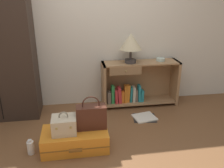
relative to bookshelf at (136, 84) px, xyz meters
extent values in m
plane|color=brown|center=(-0.67, -1.28, -0.34)|extent=(9.00, 9.00, 0.00)
cube|color=silver|center=(-0.67, 0.22, 0.96)|extent=(6.40, 0.10, 2.60)
cube|color=#A37A51|center=(-0.52, -0.02, 0.02)|extent=(0.04, 0.32, 0.70)
cube|color=#A37A51|center=(0.63, -0.02, 0.02)|extent=(0.04, 0.32, 0.70)
cube|color=#A37A51|center=(0.06, -0.02, 0.36)|extent=(1.19, 0.32, 0.02)
cube|color=#A37A51|center=(0.06, -0.02, -0.28)|extent=(1.11, 0.32, 0.02)
cube|color=#A37A51|center=(0.06, 0.14, 0.02)|extent=(1.11, 0.01, 0.68)
cube|color=#8F6B47|center=(-0.21, -0.16, 0.29)|extent=(0.48, 0.02, 0.12)
sphere|color=#9E844C|center=(-0.21, -0.18, 0.29)|extent=(0.02, 0.02, 0.02)
cube|color=#726659|center=(-0.44, -0.04, -0.18)|extent=(0.05, 0.11, 0.19)
cube|color=green|center=(-0.38, -0.04, -0.13)|extent=(0.05, 0.09, 0.29)
cube|color=red|center=(-0.33, -0.04, -0.16)|extent=(0.05, 0.13, 0.22)
cube|color=red|center=(-0.27, -0.04, -0.14)|extent=(0.07, 0.13, 0.26)
cube|color=orange|center=(-0.22, -0.04, -0.18)|extent=(0.05, 0.09, 0.18)
cube|color=orange|center=(-0.18, -0.04, -0.13)|extent=(0.03, 0.11, 0.28)
cube|color=orange|center=(-0.14, -0.04, -0.13)|extent=(0.06, 0.09, 0.28)
cube|color=teal|center=(-0.09, -0.04, -0.15)|extent=(0.03, 0.10, 0.25)
cube|color=beige|center=(-0.05, -0.04, -0.15)|extent=(0.04, 0.12, 0.25)
cube|color=#726659|center=(0.00, -0.04, -0.17)|extent=(0.05, 0.09, 0.20)
cube|color=teal|center=(0.04, -0.04, -0.13)|extent=(0.04, 0.11, 0.27)
cube|color=teal|center=(0.09, -0.04, -0.18)|extent=(0.05, 0.11, 0.19)
cylinder|color=#3D3838|center=(-0.11, -0.03, 0.39)|extent=(0.17, 0.17, 0.05)
cylinder|color=#3D3838|center=(-0.11, -0.03, 0.49)|extent=(0.04, 0.04, 0.15)
cone|color=beige|center=(-0.11, -0.03, 0.69)|extent=(0.33, 0.33, 0.23)
cylinder|color=silver|center=(0.38, 0.00, 0.39)|extent=(0.13, 0.13, 0.04)
cube|color=orange|center=(-0.98, -1.04, -0.22)|extent=(0.74, 0.40, 0.22)
cube|color=brown|center=(-0.98, -1.04, -0.22)|extent=(0.75, 0.41, 0.01)
cube|color=brown|center=(-0.98, -1.25, -0.22)|extent=(0.14, 0.02, 0.03)
cube|color=beige|center=(-1.09, -1.05, -0.02)|extent=(0.27, 0.23, 0.19)
torus|color=gray|center=(-1.09, -1.05, 0.09)|extent=(0.11, 0.02, 0.11)
cube|color=tan|center=(-1.16, -1.18, 0.02)|extent=(0.02, 0.01, 0.02)
cube|color=tan|center=(-1.01, -1.18, 0.02)|extent=(0.02, 0.01, 0.02)
cube|color=#472319|center=(-0.78, -1.00, 0.03)|extent=(0.34, 0.15, 0.28)
torus|color=#472319|center=(-0.78, -1.00, 0.18)|extent=(0.20, 0.01, 0.20)
cylinder|color=white|center=(-1.47, -1.07, -0.26)|extent=(0.08, 0.08, 0.15)
cylinder|color=silver|center=(-1.47, -1.07, -0.17)|extent=(0.05, 0.05, 0.02)
cube|color=white|center=(0.01, -0.48, -0.33)|extent=(0.35, 0.32, 0.02)
cube|color=black|center=(0.01, -0.48, -0.33)|extent=(0.36, 0.33, 0.01)
camera|label=1|loc=(-0.93, -3.44, 1.36)|focal=38.66mm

